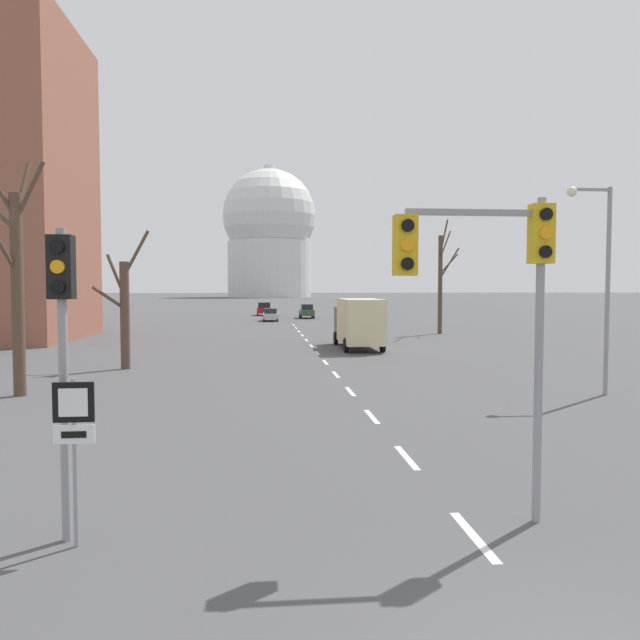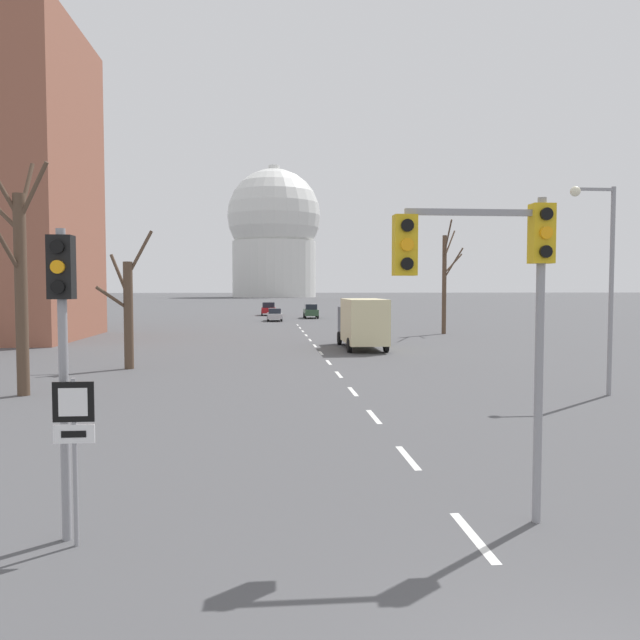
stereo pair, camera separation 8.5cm
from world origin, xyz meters
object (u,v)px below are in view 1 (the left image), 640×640
(traffic_signal_centre_tall, at_px, (495,276))
(sedan_near_right, at_px, (270,315))
(route_sign_post, at_px, (74,433))
(street_lamp_right, at_px, (600,268))
(sedan_near_left, at_px, (264,309))
(delivery_truck, at_px, (359,322))
(sedan_mid_centre, at_px, (307,311))
(traffic_signal_near_left, at_px, (62,324))

(traffic_signal_centre_tall, distance_m, sedan_near_right, 61.41)
(route_sign_post, bearing_deg, sedan_near_right, 86.45)
(street_lamp_right, relative_size, sedan_near_left, 1.83)
(delivery_truck, bearing_deg, sedan_mid_centre, 90.71)
(route_sign_post, height_order, sedan_near_left, route_sign_post)
(traffic_signal_centre_tall, height_order, delivery_truck, traffic_signal_centre_tall)
(sedan_near_left, height_order, sedan_near_right, sedan_near_left)
(sedan_mid_centre, distance_m, delivery_truck, 38.21)
(sedan_near_left, relative_size, sedan_near_right, 0.89)
(sedan_near_right, bearing_deg, delivery_truck, -81.16)
(traffic_signal_near_left, relative_size, sedan_mid_centre, 1.09)
(traffic_signal_centre_tall, height_order, sedan_mid_centre, traffic_signal_centre_tall)
(route_sign_post, distance_m, sedan_near_right, 61.71)
(traffic_signal_centre_tall, relative_size, sedan_mid_centre, 1.22)
(sedan_near_right, distance_m, sedan_mid_centre, 7.40)
(sedan_near_left, bearing_deg, traffic_signal_centre_tall, -87.47)
(sedan_near_left, bearing_deg, delivery_truck, -83.05)
(sedan_near_right, relative_size, sedan_mid_centre, 1.04)
(sedan_near_left, bearing_deg, traffic_signal_near_left, -92.59)
(sedan_near_left, distance_m, sedan_mid_centre, 9.76)
(street_lamp_right, xyz_separation_m, sedan_near_left, (-11.60, 63.92, -3.68))
(traffic_signal_near_left, bearing_deg, street_lamp_right, 37.45)
(traffic_signal_centre_tall, height_order, sedan_near_right, traffic_signal_centre_tall)
(sedan_near_right, xyz_separation_m, delivery_truck, (5.04, -32.37, 0.96))
(traffic_signal_centre_tall, distance_m, sedan_near_left, 75.49)
(sedan_near_left, relative_size, sedan_mid_centre, 0.93)
(sedan_mid_centre, xyz_separation_m, delivery_truck, (0.47, -38.20, 0.81))
(traffic_signal_centre_tall, height_order, sedan_near_left, traffic_signal_centre_tall)
(traffic_signal_centre_tall, relative_size, route_sign_post, 2.10)
(route_sign_post, xyz_separation_m, delivery_truck, (8.86, 29.22, -0.03))
(traffic_signal_near_left, xyz_separation_m, delivery_truck, (9.08, 28.96, -1.63))
(route_sign_post, height_order, sedan_mid_centre, route_sign_post)
(sedan_near_left, height_order, sedan_mid_centre, sedan_near_left)
(traffic_signal_near_left, distance_m, route_sign_post, 1.64)
(route_sign_post, bearing_deg, sedan_mid_centre, 82.91)
(street_lamp_right, height_order, sedan_near_left, street_lamp_right)
(sedan_near_right, height_order, sedan_mid_centre, sedan_mid_centre)
(street_lamp_right, bearing_deg, route_sign_post, -141.52)
(street_lamp_right, distance_m, sedan_near_right, 51.16)
(traffic_signal_near_left, height_order, sedan_mid_centre, traffic_signal_near_left)
(route_sign_post, bearing_deg, traffic_signal_centre_tall, 2.88)
(route_sign_post, relative_size, street_lamp_right, 0.34)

